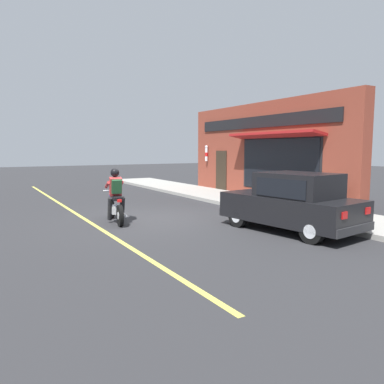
{
  "coord_description": "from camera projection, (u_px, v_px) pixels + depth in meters",
  "views": [
    {
      "loc": [
        -4.71,
        -10.59,
        2.18
      ],
      "look_at": [
        0.69,
        -1.34,
        0.95
      ],
      "focal_mm": 35.0,
      "sensor_mm": 36.0,
      "label": 1
    }
  ],
  "objects": [
    {
      "name": "ground_plane",
      "position": [
        151.0,
        219.0,
        11.69
      ],
      "size": [
        80.0,
        80.0,
        0.0
      ],
      "primitive_type": "plane",
      "color": "#2B2B2D"
    },
    {
      "name": "sidewalk_curb",
      "position": [
        223.0,
        197.0,
        16.68
      ],
      "size": [
        2.6,
        22.0,
        0.14
      ],
      "primitive_type": "cube",
      "color": "#9E9B93",
      "rests_on": "ground"
    },
    {
      "name": "lane_stripe",
      "position": [
        71.0,
        210.0,
        13.37
      ],
      "size": [
        0.12,
        19.8,
        0.01
      ],
      "primitive_type": "cube",
      "color": "#D1C64C",
      "rests_on": "ground"
    },
    {
      "name": "storefront_building",
      "position": [
        263.0,
        151.0,
        16.49
      ],
      "size": [
        1.25,
        10.22,
        4.2
      ],
      "color": "brown",
      "rests_on": "ground"
    },
    {
      "name": "motorcycle_with_rider",
      "position": [
        115.0,
        200.0,
        11.15
      ],
      "size": [
        0.64,
        2.01,
        1.62
      ],
      "color": "black",
      "rests_on": "ground"
    },
    {
      "name": "car_hatchback",
      "position": [
        292.0,
        203.0,
        9.89
      ],
      "size": [
        2.11,
        3.96,
        1.57
      ],
      "color": "black",
      "rests_on": "ground"
    },
    {
      "name": "trash_bin",
      "position": [
        337.0,
        196.0,
        12.38
      ],
      "size": [
        0.56,
        0.56,
        0.98
      ],
      "color": "#2D2D33",
      "rests_on": "sidewalk_curb"
    }
  ]
}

